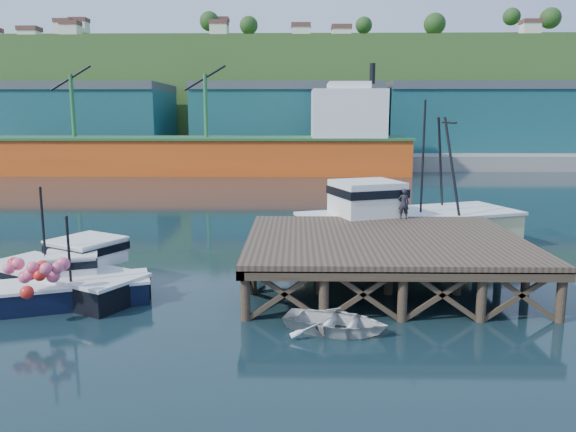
{
  "coord_description": "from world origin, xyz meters",
  "views": [
    {
      "loc": [
        1.68,
        -24.21,
        7.4
      ],
      "look_at": [
        1.24,
        2.0,
        2.67
      ],
      "focal_mm": 35.0,
      "sensor_mm": 36.0,
      "label": 1
    }
  ],
  "objects_px": {
    "boat_black": "(69,273)",
    "trawler": "(405,219)",
    "boat_navy": "(73,285)",
    "dockworker": "(404,204)",
    "dinghy": "(336,322)"
  },
  "relations": [
    {
      "from": "boat_navy",
      "to": "trawler",
      "type": "xyz_separation_m",
      "value": [
        14.97,
        9.35,
        0.95
      ]
    },
    {
      "from": "boat_black",
      "to": "dockworker",
      "type": "xyz_separation_m",
      "value": [
        15.11,
        5.92,
        2.06
      ]
    },
    {
      "from": "boat_black",
      "to": "trawler",
      "type": "xyz_separation_m",
      "value": [
        15.64,
        8.02,
        0.84
      ]
    },
    {
      "from": "dinghy",
      "to": "boat_black",
      "type": "bearing_deg",
      "value": 87.44
    },
    {
      "from": "boat_navy",
      "to": "dockworker",
      "type": "distance_m",
      "value": 16.3
    },
    {
      "from": "trawler",
      "to": "dinghy",
      "type": "relative_size",
      "value": 3.58
    },
    {
      "from": "dockworker",
      "to": "boat_black",
      "type": "bearing_deg",
      "value": 19.55
    },
    {
      "from": "boat_navy",
      "to": "trawler",
      "type": "distance_m",
      "value": 17.67
    },
    {
      "from": "boat_black",
      "to": "dinghy",
      "type": "height_order",
      "value": "boat_black"
    },
    {
      "from": "boat_black",
      "to": "trawler",
      "type": "relative_size",
      "value": 0.6
    },
    {
      "from": "dockworker",
      "to": "dinghy",
      "type": "bearing_deg",
      "value": 66.06
    },
    {
      "from": "boat_navy",
      "to": "dockworker",
      "type": "bearing_deg",
      "value": 7.58
    },
    {
      "from": "dinghy",
      "to": "boat_navy",
      "type": "bearing_deg",
      "value": 92.76
    },
    {
      "from": "boat_navy",
      "to": "boat_black",
      "type": "height_order",
      "value": "boat_black"
    },
    {
      "from": "dockworker",
      "to": "boat_navy",
      "type": "bearing_deg",
      "value": 24.82
    }
  ]
}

